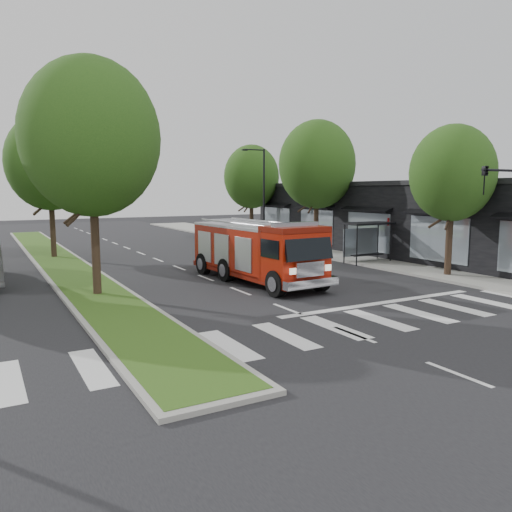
{
  "coord_description": "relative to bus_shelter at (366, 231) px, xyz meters",
  "views": [
    {
      "loc": [
        -10.35,
        -16.08,
        4.62
      ],
      "look_at": [
        0.06,
        2.62,
        1.8
      ],
      "focal_mm": 35.0,
      "sensor_mm": 36.0,
      "label": 1
    }
  ],
  "objects": [
    {
      "name": "tree_median_far",
      "position": [
        -17.2,
        11.85,
        4.45
      ],
      "size": [
        5.6,
        5.6,
        9.72
      ],
      "color": "black",
      "rests_on": "ground"
    },
    {
      "name": "ground",
      "position": [
        -11.2,
        -8.15,
        -2.04
      ],
      "size": [
        140.0,
        140.0,
        0.0
      ],
      "primitive_type": "plane",
      "color": "black",
      "rests_on": "ground"
    },
    {
      "name": "tree_median_near",
      "position": [
        -17.2,
        -2.15,
        4.77
      ],
      "size": [
        5.8,
        5.8,
        10.16
      ],
      "color": "black",
      "rests_on": "ground"
    },
    {
      "name": "tree_right_mid",
      "position": [
        0.3,
        5.85,
        4.45
      ],
      "size": [
        5.6,
        5.6,
        9.72
      ],
      "color": "black",
      "rests_on": "ground"
    },
    {
      "name": "bus_shelter",
      "position": [
        0.0,
        0.0,
        0.0
      ],
      "size": [
        3.2,
        1.6,
        2.61
      ],
      "color": "black",
      "rests_on": "ground"
    },
    {
      "name": "tree_right_far",
      "position": [
        0.3,
        15.85,
        3.8
      ],
      "size": [
        5.0,
        5.0,
        8.73
      ],
      "color": "black",
      "rests_on": "ground"
    },
    {
      "name": "tree_right_near",
      "position": [
        0.3,
        -6.15,
        3.47
      ],
      "size": [
        4.4,
        4.4,
        8.05
      ],
      "color": "black",
      "rests_on": "ground"
    },
    {
      "name": "storefront_row",
      "position": [
        5.8,
        1.85,
        0.46
      ],
      "size": [
        8.0,
        30.0,
        5.0
      ],
      "primitive_type": "cube",
      "color": "black",
      "rests_on": "ground"
    },
    {
      "name": "streetlight_right_far",
      "position": [
        -0.85,
        11.85,
        2.44
      ],
      "size": [
        2.11,
        0.2,
        8.0
      ],
      "color": "black",
      "rests_on": "ground"
    },
    {
      "name": "sidewalk_right",
      "position": [
        1.3,
        1.85,
        -1.96
      ],
      "size": [
        5.0,
        80.0,
        0.15
      ],
      "primitive_type": "cube",
      "color": "gray",
      "rests_on": "ground"
    },
    {
      "name": "fire_engine",
      "position": [
        -9.38,
        -2.39,
        -0.5
      ],
      "size": [
        3.29,
        9.4,
        3.21
      ],
      "rotation": [
        0.0,
        0.0,
        0.05
      ],
      "color": "#600F05",
      "rests_on": "ground"
    },
    {
      "name": "median",
      "position": [
        -17.2,
        9.85,
        -1.96
      ],
      "size": [
        3.0,
        50.0,
        0.15
      ],
      "color": "gray",
      "rests_on": "ground"
    }
  ]
}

